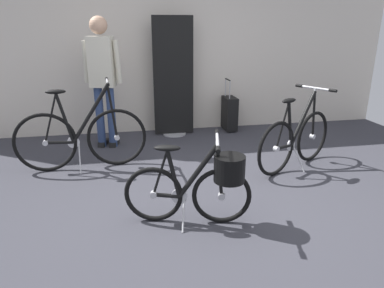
{
  "coord_description": "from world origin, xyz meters",
  "views": [
    {
      "loc": [
        -0.68,
        -2.87,
        1.61
      ],
      "look_at": [
        -0.09,
        0.23,
        0.55
      ],
      "focal_mm": 32.82,
      "sensor_mm": 36.0,
      "label": 1
    }
  ],
  "objects_px": {
    "display_bike_left": "(296,139)",
    "rolling_suitcase": "(229,113)",
    "floor_banner_stand": "(174,84)",
    "visitor_near_wall": "(102,74)",
    "display_bike_right": "(82,137)",
    "folding_bike_foreground": "(203,183)"
  },
  "relations": [
    {
      "from": "display_bike_right",
      "to": "rolling_suitcase",
      "type": "distance_m",
      "value": 2.49
    },
    {
      "from": "folding_bike_foreground",
      "to": "visitor_near_wall",
      "type": "relative_size",
      "value": 0.61
    },
    {
      "from": "display_bike_left",
      "to": "rolling_suitcase",
      "type": "bearing_deg",
      "value": 100.15
    },
    {
      "from": "folding_bike_foreground",
      "to": "visitor_near_wall",
      "type": "xyz_separation_m",
      "value": [
        -0.87,
        2.22,
        0.63
      ]
    },
    {
      "from": "folding_bike_foreground",
      "to": "rolling_suitcase",
      "type": "distance_m",
      "value": 2.89
    },
    {
      "from": "folding_bike_foreground",
      "to": "display_bike_right",
      "type": "height_order",
      "value": "display_bike_right"
    },
    {
      "from": "visitor_near_wall",
      "to": "floor_banner_stand",
      "type": "bearing_deg",
      "value": 21.55
    },
    {
      "from": "display_bike_right",
      "to": "visitor_near_wall",
      "type": "bearing_deg",
      "value": 72.08
    },
    {
      "from": "floor_banner_stand",
      "to": "folding_bike_foreground",
      "type": "xyz_separation_m",
      "value": [
        -0.13,
        -2.62,
        -0.42
      ]
    },
    {
      "from": "floor_banner_stand",
      "to": "display_bike_right",
      "type": "bearing_deg",
      "value": -137.11
    },
    {
      "from": "floor_banner_stand",
      "to": "display_bike_right",
      "type": "relative_size",
      "value": 1.17
    },
    {
      "from": "display_bike_left",
      "to": "rolling_suitcase",
      "type": "distance_m",
      "value": 1.71
    },
    {
      "from": "display_bike_right",
      "to": "visitor_near_wall",
      "type": "distance_m",
      "value": 1.01
    },
    {
      "from": "display_bike_left",
      "to": "display_bike_right",
      "type": "xyz_separation_m",
      "value": [
        -2.46,
        0.45,
        0.03
      ]
    },
    {
      "from": "display_bike_left",
      "to": "visitor_near_wall",
      "type": "height_order",
      "value": "visitor_near_wall"
    },
    {
      "from": "rolling_suitcase",
      "to": "display_bike_left",
      "type": "bearing_deg",
      "value": -79.85
    },
    {
      "from": "floor_banner_stand",
      "to": "visitor_near_wall",
      "type": "distance_m",
      "value": 1.1
    },
    {
      "from": "folding_bike_foreground",
      "to": "display_bike_right",
      "type": "distance_m",
      "value": 1.84
    },
    {
      "from": "visitor_near_wall",
      "to": "rolling_suitcase",
      "type": "bearing_deg",
      "value": 13.79
    },
    {
      "from": "floor_banner_stand",
      "to": "folding_bike_foreground",
      "type": "height_order",
      "value": "floor_banner_stand"
    },
    {
      "from": "floor_banner_stand",
      "to": "visitor_near_wall",
      "type": "bearing_deg",
      "value": -158.45
    },
    {
      "from": "folding_bike_foreground",
      "to": "display_bike_right",
      "type": "xyz_separation_m",
      "value": [
        -1.12,
        1.46,
        0.02
      ]
    }
  ]
}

